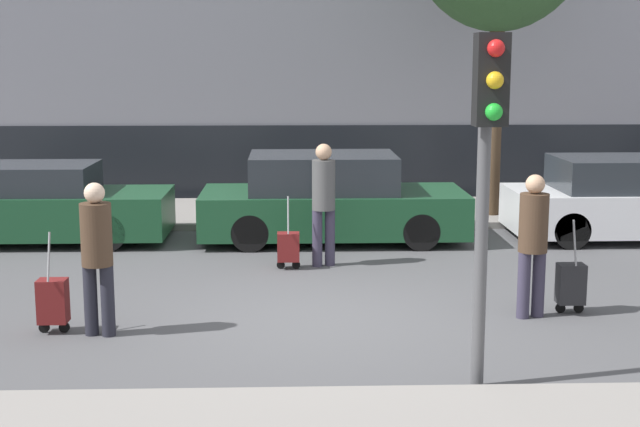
{
  "coord_description": "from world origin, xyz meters",
  "views": [
    {
      "loc": [
        -0.34,
        -10.13,
        3.04
      ],
      "look_at": [
        0.07,
        1.8,
        0.95
      ],
      "focal_mm": 50.0,
      "sensor_mm": 36.0,
      "label": 1
    }
  ],
  "objects_px": {
    "trolley_right": "(571,284)",
    "traffic_light": "(487,139)",
    "parked_car_2": "(629,201)",
    "pedestrian_right": "(533,237)",
    "parked_car_0": "(27,205)",
    "trolley_center": "(288,247)",
    "pedestrian_left": "(97,250)",
    "pedestrian_center": "(324,197)",
    "parked_car_1": "(330,200)",
    "trolley_left": "(53,301)"
  },
  "relations": [
    {
      "from": "pedestrian_left",
      "to": "parked_car_2",
      "type": "bearing_deg",
      "value": 45.02
    },
    {
      "from": "traffic_light",
      "to": "trolley_center",
      "type": "bearing_deg",
      "value": 109.75
    },
    {
      "from": "pedestrian_left",
      "to": "pedestrian_center",
      "type": "bearing_deg",
      "value": 63.32
    },
    {
      "from": "pedestrian_left",
      "to": "traffic_light",
      "type": "relative_size",
      "value": 0.53
    },
    {
      "from": "trolley_center",
      "to": "pedestrian_right",
      "type": "xyz_separation_m",
      "value": [
        2.87,
        -2.55,
        0.65
      ]
    },
    {
      "from": "trolley_left",
      "to": "pedestrian_center",
      "type": "height_order",
      "value": "pedestrian_center"
    },
    {
      "from": "pedestrian_center",
      "to": "trolley_center",
      "type": "distance_m",
      "value": 0.9
    },
    {
      "from": "parked_car_2",
      "to": "traffic_light",
      "type": "xyz_separation_m",
      "value": [
        -4.01,
        -6.96,
        1.68
      ]
    },
    {
      "from": "parked_car_0",
      "to": "pedestrian_left",
      "type": "height_order",
      "value": "pedestrian_left"
    },
    {
      "from": "pedestrian_center",
      "to": "trolley_right",
      "type": "bearing_deg",
      "value": -60.65
    },
    {
      "from": "parked_car_1",
      "to": "traffic_light",
      "type": "xyz_separation_m",
      "value": [
        1.06,
        -6.98,
        1.66
      ]
    },
    {
      "from": "pedestrian_left",
      "to": "pedestrian_right",
      "type": "height_order",
      "value": "pedestrian_left"
    },
    {
      "from": "trolley_left",
      "to": "traffic_light",
      "type": "bearing_deg",
      "value": -23.88
    },
    {
      "from": "trolley_left",
      "to": "pedestrian_left",
      "type": "bearing_deg",
      "value": -11.87
    },
    {
      "from": "trolley_center",
      "to": "trolley_right",
      "type": "relative_size",
      "value": 0.94
    },
    {
      "from": "trolley_right",
      "to": "traffic_light",
      "type": "xyz_separation_m",
      "value": [
        -1.63,
        -2.52,
        1.98
      ]
    },
    {
      "from": "pedestrian_left",
      "to": "parked_car_0",
      "type": "bearing_deg",
      "value": 125.63
    },
    {
      "from": "parked_car_2",
      "to": "trolley_right",
      "type": "bearing_deg",
      "value": -118.2
    },
    {
      "from": "parked_car_0",
      "to": "traffic_light",
      "type": "xyz_separation_m",
      "value": [
        6.12,
        -6.99,
        1.71
      ]
    },
    {
      "from": "trolley_center",
      "to": "traffic_light",
      "type": "height_order",
      "value": "traffic_light"
    },
    {
      "from": "pedestrian_center",
      "to": "trolley_center",
      "type": "bearing_deg",
      "value": -179.93
    },
    {
      "from": "trolley_center",
      "to": "pedestrian_right",
      "type": "bearing_deg",
      "value": -41.64
    },
    {
      "from": "trolley_center",
      "to": "parked_car_1",
      "type": "bearing_deg",
      "value": 71.21
    },
    {
      "from": "trolley_right",
      "to": "trolley_left",
      "type": "bearing_deg",
      "value": -174.5
    },
    {
      "from": "parked_car_0",
      "to": "parked_car_1",
      "type": "xyz_separation_m",
      "value": [
        5.06,
        -0.01,
        0.05
      ]
    },
    {
      "from": "parked_car_0",
      "to": "pedestrian_left",
      "type": "relative_size",
      "value": 2.7
    },
    {
      "from": "pedestrian_left",
      "to": "traffic_light",
      "type": "xyz_separation_m",
      "value": [
        3.85,
        -1.83,
        1.36
      ]
    },
    {
      "from": "parked_car_2",
      "to": "trolley_right",
      "type": "height_order",
      "value": "parked_car_2"
    },
    {
      "from": "traffic_light",
      "to": "parked_car_1",
      "type": "bearing_deg",
      "value": 98.66
    },
    {
      "from": "pedestrian_left",
      "to": "pedestrian_center",
      "type": "distance_m",
      "value": 4.18
    },
    {
      "from": "parked_car_0",
      "to": "trolley_left",
      "type": "relative_size",
      "value": 4.01
    },
    {
      "from": "parked_car_1",
      "to": "traffic_light",
      "type": "distance_m",
      "value": 7.26
    },
    {
      "from": "parked_car_0",
      "to": "pedestrian_left",
      "type": "xyz_separation_m",
      "value": [
        2.27,
        -5.16,
        0.35
      ]
    },
    {
      "from": "parked_car_2",
      "to": "pedestrian_right",
      "type": "distance_m",
      "value": 5.44
    },
    {
      "from": "pedestrian_left",
      "to": "trolley_center",
      "type": "xyz_separation_m",
      "value": [
        2.09,
        3.09,
        -0.65
      ]
    },
    {
      "from": "parked_car_0",
      "to": "pedestrian_center",
      "type": "height_order",
      "value": "pedestrian_center"
    },
    {
      "from": "parked_car_2",
      "to": "trolley_right",
      "type": "relative_size",
      "value": 3.57
    },
    {
      "from": "parked_car_2",
      "to": "pedestrian_right",
      "type": "bearing_deg",
      "value": -122.3
    },
    {
      "from": "parked_car_2",
      "to": "trolley_left",
      "type": "xyz_separation_m",
      "value": [
        -8.4,
        -5.01,
        -0.29
      ]
    },
    {
      "from": "pedestrian_left",
      "to": "pedestrian_center",
      "type": "height_order",
      "value": "pedestrian_center"
    },
    {
      "from": "parked_car_2",
      "to": "trolley_left",
      "type": "height_order",
      "value": "parked_car_2"
    },
    {
      "from": "trolley_right",
      "to": "traffic_light",
      "type": "distance_m",
      "value": 3.6
    },
    {
      "from": "trolley_left",
      "to": "parked_car_2",
      "type": "bearing_deg",
      "value": 30.81
    },
    {
      "from": "trolley_center",
      "to": "pedestrian_right",
      "type": "distance_m",
      "value": 3.9
    },
    {
      "from": "parked_car_0",
      "to": "parked_car_1",
      "type": "relative_size",
      "value": 1.05
    },
    {
      "from": "parked_car_1",
      "to": "traffic_light",
      "type": "height_order",
      "value": "traffic_light"
    },
    {
      "from": "parked_car_2",
      "to": "traffic_light",
      "type": "distance_m",
      "value": 8.2
    },
    {
      "from": "parked_car_0",
      "to": "trolley_center",
      "type": "xyz_separation_m",
      "value": [
        4.35,
        -2.07,
        -0.3
      ]
    },
    {
      "from": "trolley_center",
      "to": "pedestrian_center",
      "type": "bearing_deg",
      "value": 18.93
    },
    {
      "from": "trolley_left",
      "to": "trolley_center",
      "type": "bearing_deg",
      "value": 48.56
    }
  ]
}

